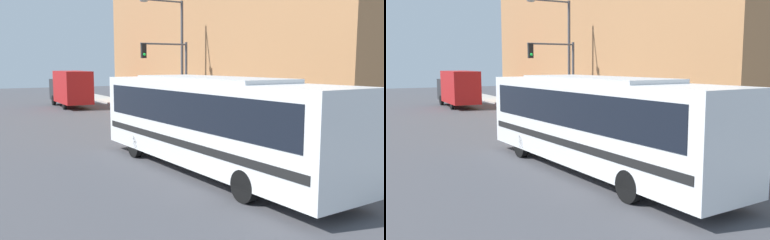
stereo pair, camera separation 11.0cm
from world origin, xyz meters
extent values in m
plane|color=#47474C|center=(0.00, 0.00, 0.00)|extent=(120.00, 120.00, 0.00)
cube|color=#B7B2A8|center=(5.74, 20.00, 0.07)|extent=(2.48, 70.00, 0.14)
cube|color=#B27A4C|center=(9.98, 16.65, 6.34)|extent=(6.00, 31.31, 12.69)
cube|color=white|center=(-0.54, 0.77, 1.80)|extent=(3.22, 11.90, 2.81)
cube|color=black|center=(-0.54, 0.77, 2.31)|extent=(3.20, 10.96, 1.15)
cube|color=black|center=(-0.54, 0.77, 1.18)|extent=(3.23, 11.43, 0.24)
cube|color=silver|center=(-0.54, 0.77, 3.26)|extent=(2.68, 6.60, 0.16)
cylinder|color=black|center=(0.31, 4.47, 0.46)|extent=(0.34, 0.94, 0.93)
cylinder|color=black|center=(-1.86, 4.33, 0.46)|extent=(0.34, 0.94, 0.93)
cylinder|color=black|center=(0.76, -2.39, 0.46)|extent=(0.34, 0.94, 0.93)
cylinder|color=black|center=(-1.41, -2.53, 0.46)|extent=(0.34, 0.94, 0.93)
cube|color=#B21919|center=(0.80, 25.42, 1.81)|extent=(2.21, 5.32, 2.72)
cube|color=#262628|center=(0.80, 29.12, 1.41)|extent=(2.10, 2.07, 1.93)
cylinder|color=black|center=(-0.15, 28.75, 0.45)|extent=(0.25, 0.90, 0.90)
cylinder|color=black|center=(-0.15, 24.43, 0.45)|extent=(0.25, 0.90, 0.90)
cylinder|color=gold|center=(5.10, 3.12, 0.39)|extent=(0.23, 0.23, 0.50)
sphere|color=gold|center=(5.10, 3.12, 0.71)|extent=(0.22, 0.22, 0.22)
cylinder|color=gold|center=(5.10, 3.00, 0.42)|extent=(0.10, 0.14, 0.10)
cylinder|color=#47474C|center=(5.25, 13.10, 2.66)|extent=(0.16, 0.16, 5.04)
cylinder|color=#47474C|center=(3.65, 13.10, 5.03)|extent=(3.20, 0.11, 0.11)
cube|color=black|center=(2.25, 13.10, 4.58)|extent=(0.30, 0.24, 0.90)
sphere|color=#19D83F|center=(2.25, 12.96, 4.35)|extent=(0.18, 0.18, 0.18)
cylinder|color=#47474C|center=(5.10, 8.76, 0.70)|extent=(0.06, 0.06, 1.11)
cylinder|color=#4C4C51|center=(5.10, 8.76, 1.36)|extent=(0.14, 0.14, 0.22)
cylinder|color=#47474C|center=(5.35, 13.86, 4.03)|extent=(0.18, 0.18, 7.77)
cylinder|color=#47474C|center=(3.99, 13.86, 7.82)|extent=(2.72, 0.11, 0.11)
ellipsoid|color=gray|center=(2.63, 13.86, 7.74)|extent=(0.56, 0.28, 0.20)
cylinder|color=#47382D|center=(5.99, 14.40, 0.56)|extent=(0.28, 0.28, 0.82)
cylinder|color=#B22D33|center=(5.99, 14.40, 1.31)|extent=(0.34, 0.34, 0.69)
sphere|color=tan|center=(5.99, 14.40, 1.77)|extent=(0.22, 0.22, 0.22)
camera|label=1|loc=(-8.20, -11.72, 3.78)|focal=40.00mm
camera|label=2|loc=(-8.11, -11.78, 3.78)|focal=40.00mm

